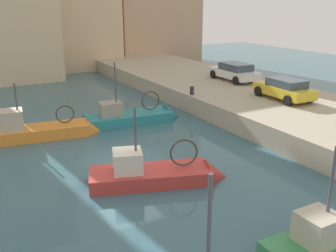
{
  "coord_description": "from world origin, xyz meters",
  "views": [
    {
      "loc": [
        -6.58,
        -15.52,
        7.27
      ],
      "look_at": [
        2.62,
        0.84,
        1.2
      ],
      "focal_mm": 42.02,
      "sensor_mm": 36.0,
      "label": 1
    }
  ],
  "objects_px": {
    "fishing_boat_red": "(159,179)",
    "parked_car_yellow": "(284,89)",
    "fishing_boat_teal": "(135,120)",
    "mooring_bollard_north": "(192,91)",
    "fishing_boat_orange": "(42,135)",
    "parked_car_white": "(234,71)"
  },
  "relations": [
    {
      "from": "parked_car_yellow",
      "to": "parked_car_white",
      "type": "xyz_separation_m",
      "value": [
        1.11,
        6.4,
        0.01
      ]
    },
    {
      "from": "fishing_boat_red",
      "to": "parked_car_yellow",
      "type": "bearing_deg",
      "value": 21.21
    },
    {
      "from": "parked_car_yellow",
      "to": "fishing_boat_red",
      "type": "bearing_deg",
      "value": -158.79
    },
    {
      "from": "fishing_boat_orange",
      "to": "fishing_boat_teal",
      "type": "relative_size",
      "value": 1.07
    },
    {
      "from": "parked_car_white",
      "to": "mooring_bollard_north",
      "type": "bearing_deg",
      "value": -155.97
    },
    {
      "from": "parked_car_yellow",
      "to": "parked_car_white",
      "type": "bearing_deg",
      "value": 80.2
    },
    {
      "from": "parked_car_yellow",
      "to": "fishing_boat_orange",
      "type": "bearing_deg",
      "value": 165.82
    },
    {
      "from": "fishing_boat_teal",
      "to": "parked_car_yellow",
      "type": "height_order",
      "value": "fishing_boat_teal"
    },
    {
      "from": "parked_car_yellow",
      "to": "parked_car_white",
      "type": "distance_m",
      "value": 6.5
    },
    {
      "from": "fishing_boat_teal",
      "to": "parked_car_white",
      "type": "relative_size",
      "value": 1.39
    },
    {
      "from": "fishing_boat_orange",
      "to": "mooring_bollard_north",
      "type": "distance_m",
      "value": 10.05
    },
    {
      "from": "fishing_boat_red",
      "to": "parked_car_white",
      "type": "distance_m",
      "value": 16.56
    },
    {
      "from": "fishing_boat_orange",
      "to": "fishing_boat_teal",
      "type": "xyz_separation_m",
      "value": [
        5.66,
        0.16,
        -0.04
      ]
    },
    {
      "from": "fishing_boat_orange",
      "to": "fishing_boat_teal",
      "type": "distance_m",
      "value": 5.67
    },
    {
      "from": "fishing_boat_red",
      "to": "parked_car_yellow",
      "type": "relative_size",
      "value": 1.44
    },
    {
      "from": "fishing_boat_red",
      "to": "fishing_boat_orange",
      "type": "distance_m",
      "value": 8.57
    },
    {
      "from": "fishing_boat_orange",
      "to": "parked_car_yellow",
      "type": "relative_size",
      "value": 1.57
    },
    {
      "from": "fishing_boat_orange",
      "to": "fishing_boat_red",
      "type": "bearing_deg",
      "value": -69.44
    },
    {
      "from": "parked_car_yellow",
      "to": "mooring_bollard_north",
      "type": "relative_size",
      "value": 7.58
    },
    {
      "from": "parked_car_yellow",
      "to": "mooring_bollard_north",
      "type": "distance_m",
      "value": 5.92
    },
    {
      "from": "fishing_boat_teal",
      "to": "mooring_bollard_north",
      "type": "bearing_deg",
      "value": 2.34
    },
    {
      "from": "fishing_boat_orange",
      "to": "mooring_bollard_north",
      "type": "height_order",
      "value": "fishing_boat_orange"
    }
  ]
}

